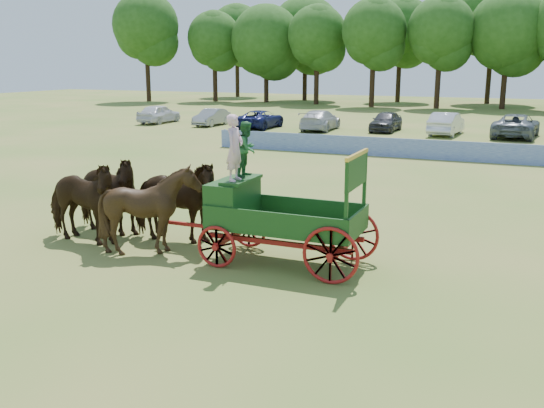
{
  "coord_description": "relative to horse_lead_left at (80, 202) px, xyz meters",
  "views": [
    {
      "loc": [
        3.45,
        -14.94,
        5.07
      ],
      "look_at": [
        -2.88,
        -0.13,
        1.3
      ],
      "focal_mm": 40.0,
      "sensor_mm": 36.0,
      "label": 1
    }
  ],
  "objects": [
    {
      "name": "sponsor_banner",
      "position": [
        7.17,
        19.68,
        -0.69
      ],
      "size": [
        26.0,
        0.08,
        1.05
      ],
      "primitive_type": "cube",
      "color": "navy",
      "rests_on": "ground"
    },
    {
      "name": "horse_wheel_right",
      "position": [
        2.4,
        1.1,
        0.0
      ],
      "size": [
        2.98,
        1.56,
        2.43
      ],
      "primitive_type": "imported",
      "rotation": [
        0.0,
        0.0,
        1.66
      ],
      "color": "#331E0E",
      "rests_on": "ground"
    },
    {
      "name": "horse_wheel_left",
      "position": [
        2.4,
        -0.0,
        0.0
      ],
      "size": [
        2.62,
        2.44,
        2.44
      ],
      "primitive_type": "imported",
      "rotation": [
        0.0,
        0.0,
        1.33
      ],
      "color": "#331E0E",
      "rests_on": "ground"
    },
    {
      "name": "horse_lead_left",
      "position": [
        0.0,
        0.0,
        0.0
      ],
      "size": [
        2.96,
        1.51,
        2.43
      ],
      "primitive_type": "imported",
      "rotation": [
        0.0,
        0.0,
        1.5
      ],
      "color": "#331E0E",
      "rests_on": "ground"
    },
    {
      "name": "parked_cars",
      "position": [
        10.63,
        31.36,
        -0.45
      ],
      "size": [
        57.5,
        6.86,
        1.63
      ],
      "color": "silver",
      "rests_on": "ground"
    },
    {
      "name": "treeline",
      "position": [
        4.02,
        62.15,
        8.05
      ],
      "size": [
        88.34,
        23.01,
        15.26
      ],
      "color": "#382314",
      "rests_on": "ground"
    },
    {
      "name": "horse_lead_right",
      "position": [
        0.0,
        1.1,
        0.0
      ],
      "size": [
        3.05,
        1.74,
        2.43
      ],
      "primitive_type": "imported",
      "rotation": [
        0.0,
        0.0,
        1.42
      ],
      "color": "#331E0E",
      "rests_on": "ground"
    },
    {
      "name": "ground",
      "position": [
        8.17,
        1.68,
        -1.22
      ],
      "size": [
        160.0,
        160.0,
        0.0
      ],
      "primitive_type": "plane",
      "color": "olive",
      "rests_on": "ground"
    },
    {
      "name": "farm_dray",
      "position": [
        5.37,
        0.56,
        0.4
      ],
      "size": [
        6.0,
        2.0,
        3.82
      ],
      "color": "#A61E10",
      "rests_on": "ground"
    }
  ]
}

